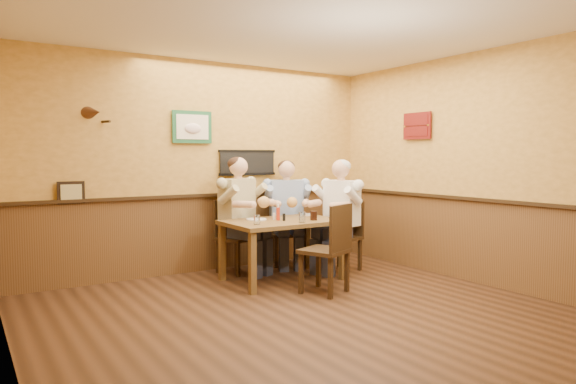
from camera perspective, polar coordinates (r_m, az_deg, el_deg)
name	(u,v)px	position (r m, az deg, el deg)	size (l,w,h in m)	color
room	(316,141)	(4.99, 3.12, 5.68)	(5.02, 5.03, 2.81)	black
dining_table	(282,227)	(6.37, -0.62, -3.96)	(1.40, 0.90, 0.75)	brown
chair_back_left	(237,236)	(6.84, -5.66, -4.93)	(0.44, 0.44, 0.96)	#31200F
chair_back_right	(286,232)	(7.27, -0.19, -4.50)	(0.43, 0.43, 0.93)	#31200F
chair_right_end	(342,236)	(6.95, 5.98, -4.89)	(0.43, 0.43, 0.94)	#31200F
chair_near_side	(324,248)	(5.81, 4.05, -6.27)	(0.47, 0.47, 1.01)	#31200F
diner_tan_shirt	(237,221)	(6.81, -5.68, -3.22)	(0.63, 0.63, 1.37)	#C8BC8A
diner_blue_polo	(286,218)	(7.24, -0.19, -2.94)	(0.61, 0.61, 1.33)	#8197C2
diner_white_elder	(342,221)	(6.92, 5.99, -3.24)	(0.62, 0.62, 1.34)	white
water_glass_left	(257,220)	(5.96, -3.48, -3.09)	(0.07, 0.07, 0.11)	white
water_glass_mid	(302,217)	(6.14, 1.58, -2.82)	(0.08, 0.08, 0.12)	silver
cola_tumbler	(314,216)	(6.35, 2.86, -2.64)	(0.09, 0.09, 0.11)	black
hot_sauce_bottle	(278,213)	(6.33, -1.11, -2.35)	(0.04, 0.04, 0.18)	red
salt_shaker	(274,216)	(6.40, -1.56, -2.71)	(0.03, 0.03, 0.08)	white
pepper_shaker	(284,217)	(6.28, -0.45, -2.82)	(0.04, 0.04, 0.09)	black
plate_far_left	(256,219)	(6.37, -3.54, -3.05)	(0.25, 0.25, 0.02)	silver
plate_far_right	(308,215)	(6.89, 2.27, -2.52)	(0.23, 0.23, 0.02)	silver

